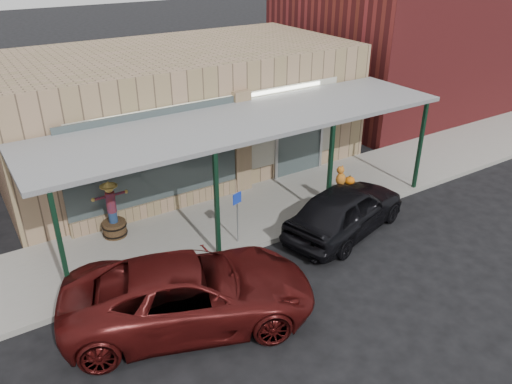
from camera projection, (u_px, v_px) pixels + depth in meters
ground at (326, 279)px, 12.20m from camera, size 120.00×120.00×0.00m
sidewalk at (248, 215)px, 14.87m from camera, size 40.00×3.20×0.15m
storefront at (179, 110)px, 17.38m from camera, size 12.00×6.25×4.20m
awning at (248, 122)px, 13.51m from camera, size 12.00×3.00×3.04m
block_buildings_near at (214, 50)px, 18.36m from camera, size 61.00×8.00×8.00m
barrel_scarecrow at (113, 218)px, 13.48m from camera, size 1.00×0.74×1.64m
barrel_pumpkin at (349, 188)px, 15.75m from camera, size 0.73×0.73×0.70m
handicap_sign at (237, 211)px, 13.03m from camera, size 0.29×0.11×1.46m
parked_sedan at (346, 209)px, 13.86m from camera, size 4.49×2.74×1.55m
car_maroon at (190, 292)px, 10.58m from camera, size 5.83×4.10×1.48m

